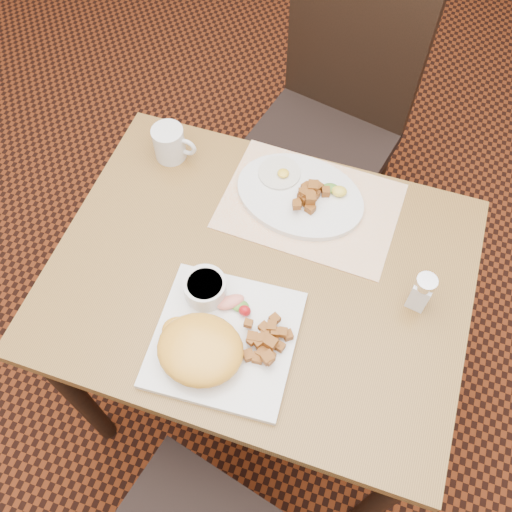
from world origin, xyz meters
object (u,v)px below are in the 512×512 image
object	(u,v)px
plate_square	(225,339)
plate_oval	(300,196)
chair_far	(330,115)
coffee_mug	(170,143)
salt_shaker	(422,291)
table	(259,295)

from	to	relation	value
plate_square	plate_oval	xyz separation A→B (m)	(0.04, 0.39, 0.00)
chair_far	plate_square	world-z (taller)	chair_far
chair_far	coffee_mug	world-z (taller)	chair_far
plate_oval	salt_shaker	size ratio (longest dim) A/B	3.05
table	coffee_mug	xyz separation A→B (m)	(-0.31, 0.24, 0.15)
table	chair_far	world-z (taller)	chair_far
plate_oval	coffee_mug	world-z (taller)	coffee_mug
plate_square	coffee_mug	size ratio (longest dim) A/B	2.58
table	coffee_mug	size ratio (longest dim) A/B	8.29
table	plate_oval	distance (m)	0.25
table	chair_far	size ratio (longest dim) A/B	0.93
plate_oval	salt_shaker	bearing A→B (deg)	-30.72
coffee_mug	plate_square	bearing A→B (deg)	-55.06
plate_square	plate_oval	distance (m)	0.39
salt_shaker	coffee_mug	size ratio (longest dim) A/B	0.92
plate_oval	salt_shaker	xyz separation A→B (m)	(0.31, -0.18, 0.04)
table	coffee_mug	bearing A→B (deg)	141.59
table	chair_far	xyz separation A→B (m)	(-0.00, 0.71, -0.10)
table	chair_far	distance (m)	0.71
plate_oval	salt_shaker	distance (m)	0.36
table	chair_far	bearing A→B (deg)	90.27
chair_far	table	bearing A→B (deg)	102.39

